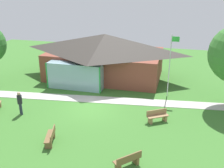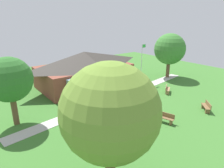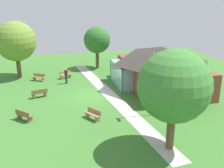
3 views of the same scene
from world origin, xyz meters
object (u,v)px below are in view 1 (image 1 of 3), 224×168
Objects in this scene: pavilion at (104,55)px; bench_front_right at (128,161)px; visitor_strolling_lawn at (20,101)px; flagpole at (170,63)px; bench_mid_right at (157,116)px; bench_front_center at (51,137)px.

bench_front_right is (5.15, -13.34, -1.84)m from pavilion.
visitor_strolling_lawn reaches higher than bench_front_right.
bench_front_right is (-1.43, -9.85, -2.48)m from flagpole.
bench_mid_right is 0.86× the size of visitor_strolling_lawn.
bench_front_right is at bearing -119.34° from bench_front_center.
flagpole is 3.77× the size of bench_front_right.
pavilion reaches higher than visitor_strolling_lawn.
pavilion is at bearing -85.69° from bench_mid_right.
bench_mid_right is at bearing -52.88° from pavilion.
flagpole is 2.99× the size of visitor_strolling_lawn.
bench_front_center is at bearing -125.33° from flagpole.
bench_front_right is (-1.00, -5.21, 0.00)m from bench_mid_right.
pavilion is at bearing -15.88° from bench_front_center.
visitor_strolling_lawn is (-10.05, -6.03, -1.86)m from flagpole.
bench_front_right is 9.45m from visitor_strolling_lawn.
flagpole reaches higher than bench_front_right.
pavilion is 6.89× the size of visitor_strolling_lawn.
pavilion reaches higher than bench_mid_right.
flagpole reaches higher than pavilion.
pavilion is at bearing 102.82° from visitor_strolling_lawn.
bench_front_right is at bearing -98.27° from flagpole.
visitor_strolling_lawn is at bearing -149.04° from flagpole.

